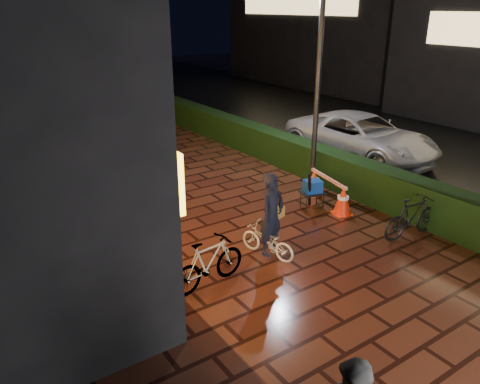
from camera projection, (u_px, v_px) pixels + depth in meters
ground at (364, 286)px, 8.76m from camera, size 80.00×80.00×0.00m
asphalt_road at (426, 147)px, 17.32m from camera, size 11.00×60.00×0.01m
hedge at (255, 139)px, 16.43m from camera, size 0.70×20.00×1.00m
van at (361, 137)px, 15.84m from camera, size 2.90×5.53×1.49m
lamp_post_hedge at (318, 83)px, 12.37m from camera, size 0.51×0.26×5.40m
lamp_post_sf at (40, 71)px, 13.42m from camera, size 0.55×0.22×5.71m
cyclist at (270, 227)px, 9.53m from camera, size 0.80×1.36×1.85m
traffic_barrier at (328, 191)px, 12.24m from camera, size 0.77×1.85×0.75m
cart_assembly at (312, 188)px, 11.92m from camera, size 0.74×0.63×1.08m
parked_bikes_storefront at (146, 208)px, 11.01m from camera, size 1.89×5.43×0.97m
parked_bikes_hedge at (458, 235)px, 9.65m from camera, size 1.75×2.72×0.97m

